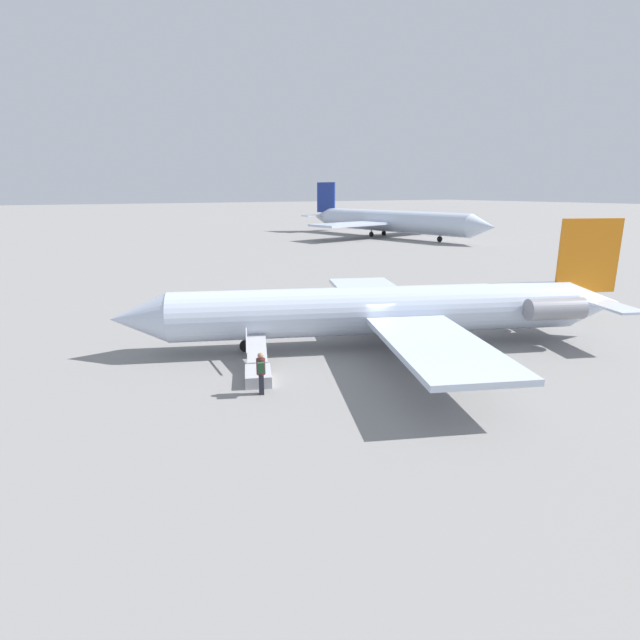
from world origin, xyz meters
The scene contains 5 objects.
ground_plane centered at (0.00, 0.00, 0.00)m, with size 600.00×600.00×0.00m, color gray.
airplane_main centered at (-0.81, 0.33, 1.95)m, with size 25.95×20.20×6.51m.
airplane_far_left centered at (-39.36, -49.39, 2.80)m, with size 30.41×39.89×9.39m.
boarding_stairs centered at (7.30, 1.08, 0.37)m, with size 2.45×4.10×1.64m.
passenger centered at (7.90, 2.81, 1.00)m, with size 0.45×0.57×1.74m.
Camera 1 is at (15.36, 20.03, 7.95)m, focal length 28.00 mm.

